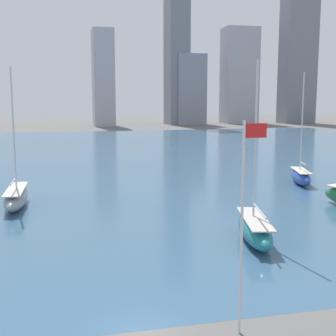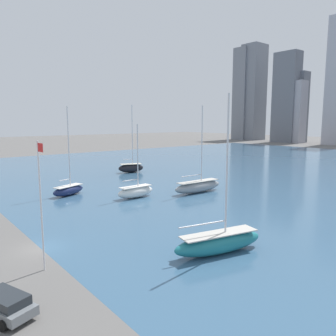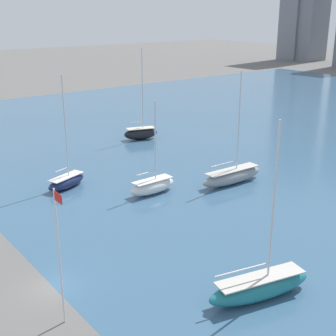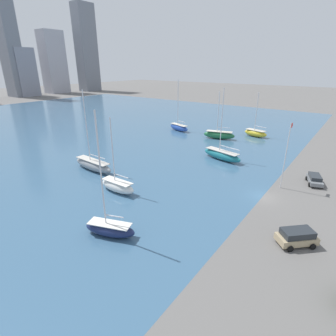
% 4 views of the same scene
% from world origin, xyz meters
% --- Properties ---
extents(ground_plane, '(500.00, 500.00, 0.00)m').
position_xyz_m(ground_plane, '(0.00, 0.00, 0.00)').
color(ground_plane, '#605E5B').
extents(flag_pole, '(1.24, 0.14, 10.88)m').
position_xyz_m(flag_pole, '(4.99, -1.32, 5.92)').
color(flag_pole, silver).
rests_on(flag_pole, ground_plane).
extents(sailboat_teal, '(4.37, 9.76, 14.93)m').
position_xyz_m(sailboat_teal, '(11.91, 12.68, 1.11)').
color(sailboat_teal, '#1E757F').
rests_on(sailboat_teal, harbor_water).
extents(sailboat_gray, '(2.60, 10.30, 15.10)m').
position_xyz_m(sailboat_gray, '(-8.45, 30.04, 1.12)').
color(sailboat_gray, gray).
rests_on(sailboat_gray, harbor_water).
extents(sailboat_navy, '(4.10, 6.61, 14.87)m').
position_xyz_m(sailboat_navy, '(-20.79, 11.57, 1.00)').
color(sailboat_navy, '#19234C').
rests_on(sailboat_navy, harbor_water).
extents(sailboat_white, '(2.25, 6.75, 11.98)m').
position_xyz_m(sailboat_white, '(-12.15, 19.38, 1.05)').
color(sailboat_white, white).
rests_on(sailboat_white, harbor_water).
extents(sailboat_black, '(4.05, 6.59, 16.28)m').
position_xyz_m(sailboat_black, '(-35.00, 33.37, 1.22)').
color(sailboat_black, black).
rests_on(sailboat_black, harbor_water).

